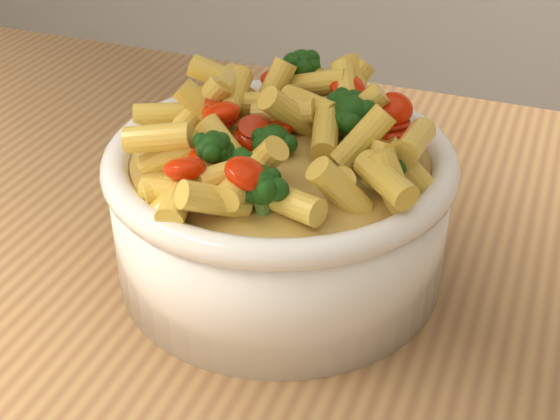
% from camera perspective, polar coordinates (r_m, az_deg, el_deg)
% --- Properties ---
extents(serving_bowl, '(0.23, 0.23, 0.10)m').
position_cam_1_polar(serving_bowl, '(0.51, 0.00, 0.11)').
color(serving_bowl, white).
rests_on(serving_bowl, table).
extents(pasta_salad, '(0.18, 0.18, 0.04)m').
position_cam_1_polar(pasta_salad, '(0.48, 0.00, 6.10)').
color(pasta_salad, '#FFCC50').
rests_on(pasta_salad, serving_bowl).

